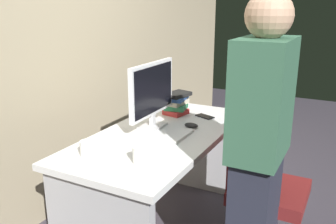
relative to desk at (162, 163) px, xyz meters
The scene contains 11 objects.
wall_back 1.32m from the desk, 90.00° to the left, with size 6.40×0.10×3.00m, color tan.
desk is the anchor object (origin of this frame).
office_chair 0.68m from the desk, 85.17° to the right, with size 0.52×0.52×0.94m.
person_at_desk 0.86m from the desk, 113.40° to the right, with size 0.40×0.24×1.64m.
monitor 0.50m from the desk, 59.02° to the left, with size 0.54×0.14×0.46m.
keyboard 0.29m from the desk, 129.41° to the right, with size 0.43×0.13×0.02m, color white.
mouse 0.33m from the desk, 37.39° to the right, with size 0.06×0.10×0.03m, color black.
cup_near_keyboard 0.57m from the desk, 165.52° to the right, with size 0.07×0.07×0.09m, color white.
cup_by_monitor 0.63m from the desk, 160.94° to the left, with size 0.08×0.08×0.09m, color white.
book_stack 0.54m from the desk, 13.61° to the left, with size 0.23×0.20×0.18m.
cell_phone 0.53m from the desk, 15.52° to the right, with size 0.07×0.14×0.01m, color black.
Camera 1 is at (-2.01, -1.11, 1.58)m, focal length 38.72 mm.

